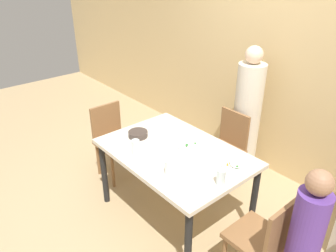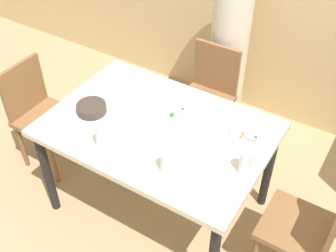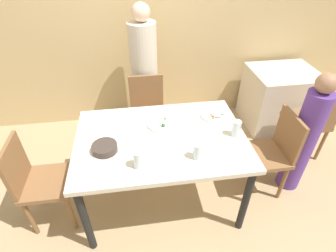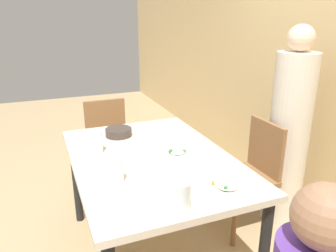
{
  "view_description": "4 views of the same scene",
  "coord_description": "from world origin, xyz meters",
  "px_view_note": "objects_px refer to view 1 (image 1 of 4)",
  "views": [
    {
      "loc": [
        1.94,
        -1.73,
        2.37
      ],
      "look_at": [
        -0.08,
        -0.02,
        1.0
      ],
      "focal_mm": 35.0,
      "sensor_mm": 36.0,
      "label": 1
    },
    {
      "loc": [
        1.1,
        -1.64,
        2.51
      ],
      "look_at": [
        0.11,
        -0.05,
        0.86
      ],
      "focal_mm": 45.0,
      "sensor_mm": 36.0,
      "label": 2
    },
    {
      "loc": [
        -0.18,
        -1.65,
        2.14
      ],
      "look_at": [
        0.07,
        0.07,
        0.82
      ],
      "focal_mm": 28.0,
      "sensor_mm": 36.0,
      "label": 3
    },
    {
      "loc": [
        1.8,
        -0.61,
        1.63
      ],
      "look_at": [
        0.05,
        0.09,
        0.98
      ],
      "focal_mm": 35.0,
      "sensor_mm": 36.0,
      "label": 4
    }
  ],
  "objects_px": {
    "plate_rice_adult": "(190,145)",
    "chair_adult_spot": "(226,146)",
    "bowl_curry": "(138,134)",
    "person_adult": "(246,118)",
    "glass_water_tall": "(136,147)",
    "person_child": "(302,250)",
    "chair_child_spot": "(264,238)"
  },
  "relations": [
    {
      "from": "person_child",
      "to": "chair_child_spot",
      "type": "bearing_deg",
      "value": 180.0
    },
    {
      "from": "bowl_curry",
      "to": "glass_water_tall",
      "type": "relative_size",
      "value": 1.39
    },
    {
      "from": "bowl_curry",
      "to": "glass_water_tall",
      "type": "xyz_separation_m",
      "value": [
        0.25,
        -0.2,
        0.04
      ]
    },
    {
      "from": "chair_child_spot",
      "to": "plate_rice_adult",
      "type": "relative_size",
      "value": 3.54
    },
    {
      "from": "chair_adult_spot",
      "to": "chair_child_spot",
      "type": "relative_size",
      "value": 1.0
    },
    {
      "from": "chair_adult_spot",
      "to": "bowl_curry",
      "type": "bearing_deg",
      "value": -113.18
    },
    {
      "from": "glass_water_tall",
      "to": "person_child",
      "type": "bearing_deg",
      "value": 11.14
    },
    {
      "from": "glass_water_tall",
      "to": "chair_adult_spot",
      "type": "bearing_deg",
      "value": 82.76
    },
    {
      "from": "chair_adult_spot",
      "to": "glass_water_tall",
      "type": "distance_m",
      "value": 1.18
    },
    {
      "from": "chair_adult_spot",
      "to": "bowl_curry",
      "type": "relative_size",
      "value": 4.48
    },
    {
      "from": "chair_child_spot",
      "to": "person_adult",
      "type": "height_order",
      "value": "person_adult"
    },
    {
      "from": "plate_rice_adult",
      "to": "chair_adult_spot",
      "type": "bearing_deg",
      "value": 97.21
    },
    {
      "from": "bowl_curry",
      "to": "plate_rice_adult",
      "type": "distance_m",
      "value": 0.54
    },
    {
      "from": "chair_child_spot",
      "to": "glass_water_tall",
      "type": "xyz_separation_m",
      "value": [
        -1.23,
        -0.3,
        0.36
      ]
    },
    {
      "from": "person_adult",
      "to": "glass_water_tall",
      "type": "relative_size",
      "value": 11.16
    },
    {
      "from": "person_adult",
      "to": "person_child",
      "type": "height_order",
      "value": "person_adult"
    },
    {
      "from": "chair_adult_spot",
      "to": "glass_water_tall",
      "type": "relative_size",
      "value": 6.21
    },
    {
      "from": "person_adult",
      "to": "bowl_curry",
      "type": "relative_size",
      "value": 8.05
    },
    {
      "from": "person_adult",
      "to": "bowl_curry",
      "type": "height_order",
      "value": "person_adult"
    },
    {
      "from": "person_child",
      "to": "person_adult",
      "type": "bearing_deg",
      "value": 139.94
    },
    {
      "from": "person_child",
      "to": "bowl_curry",
      "type": "xyz_separation_m",
      "value": [
        -1.76,
        -0.09,
        0.21
      ]
    },
    {
      "from": "chair_adult_spot",
      "to": "person_adult",
      "type": "bearing_deg",
      "value": 90.0
    },
    {
      "from": "chair_adult_spot",
      "to": "plate_rice_adult",
      "type": "relative_size",
      "value": 3.54
    },
    {
      "from": "person_child",
      "to": "glass_water_tall",
      "type": "distance_m",
      "value": 1.56
    },
    {
      "from": "plate_rice_adult",
      "to": "bowl_curry",
      "type": "bearing_deg",
      "value": -151.13
    },
    {
      "from": "person_adult",
      "to": "glass_water_tall",
      "type": "distance_m",
      "value": 1.46
    },
    {
      "from": "plate_rice_adult",
      "to": "glass_water_tall",
      "type": "height_order",
      "value": "glass_water_tall"
    },
    {
      "from": "person_child",
      "to": "glass_water_tall",
      "type": "bearing_deg",
      "value": -168.86
    },
    {
      "from": "person_child",
      "to": "glass_water_tall",
      "type": "xyz_separation_m",
      "value": [
        -1.51,
        -0.3,
        0.24
      ]
    },
    {
      "from": "chair_adult_spot",
      "to": "plate_rice_adult",
      "type": "xyz_separation_m",
      "value": [
        0.08,
        -0.65,
        0.3
      ]
    },
    {
      "from": "bowl_curry",
      "to": "chair_adult_spot",
      "type": "bearing_deg",
      "value": 66.82
    },
    {
      "from": "bowl_curry",
      "to": "plate_rice_adult",
      "type": "height_order",
      "value": "bowl_curry"
    }
  ]
}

